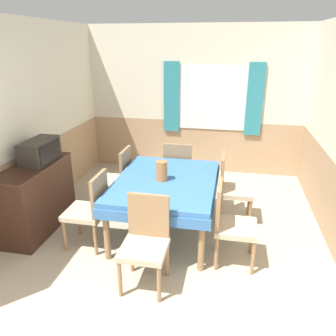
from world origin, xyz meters
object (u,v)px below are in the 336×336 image
Objects in this scene: chair_head_window at (179,169)px; chair_right_far at (231,186)px; chair_right_near at (230,222)px; vase at (162,171)px; chair_left_near at (90,208)px; chair_left_far at (118,177)px; tv at (40,151)px; sideboard at (37,197)px; dining_table at (166,187)px; chair_head_near at (146,239)px.

chair_right_far is at bearing -32.32° from chair_head_window.
chair_right_near is 3.78× the size of vase.
chair_right_far is at bearing -59.47° from chair_left_near.
chair_left_far is 1.11m from tv.
sideboard is (-0.83, 0.22, -0.05)m from chair_left_near.
chair_left_far and chair_right_far have the same top height.
dining_table is 1.73× the size of chair_head_near.
chair_left_near is 1.00× the size of chair_right_near.
vase is (1.59, 0.22, 0.40)m from sideboard.
chair_left_near is at bearing -150.17° from vase.
chair_right_far is (0.00, 0.94, 0.00)m from chair_right_near.
chair_left_far is 0.79× the size of sideboard.
chair_left_near reaches higher than dining_table.
dining_table is 2.85× the size of tv.
sideboard reaches higher than dining_table.
chair_head_near is 1.01m from vase.
dining_table is 6.54× the size of vase.
chair_left_far is 1.00× the size of chair_right_far.
chair_head_window is 1.64× the size of tv.
chair_left_near reaches higher than sideboard.
tv reaches higher than chair_right_far.
chair_right_far is (0.80, 0.47, -0.13)m from dining_table.
chair_left_far is 1.00× the size of chair_head_near.
chair_left_far and chair_left_near have the same top height.
chair_left_far and chair_head_near have the same top height.
chair_left_far is at bearing 41.41° from sideboard.
chair_right_near is 1.00× the size of chair_right_far.
tv is at bearing -177.52° from vase.
tv is (-0.79, 0.37, 0.53)m from chair_left_near.
chair_head_near is at bearing -23.92° from sideboard.
vase is at bearing -123.84° from chair_left_far.
chair_left_far reaches higher than dining_table.
chair_head_near is at bearing -90.00° from dining_table.
chair_head_near is (0.80, -0.51, 0.00)m from chair_left_near.
vase is at bearing -60.17° from chair_left_near.
vase is (1.55, 0.07, -0.17)m from tv.
chair_right_near is (1.60, 0.00, 0.00)m from chair_left_near.
dining_table is at bearing -59.47° from chair_right_far.
chair_left_far is 1.66m from chair_head_near.
chair_left_far is 1.00× the size of chair_right_near.
tv is at bearing -28.85° from chair_head_near.
dining_table is at bearing -59.47° from chair_left_near.
sideboard is at bearing -171.03° from dining_table.
chair_head_window is (0.00, 1.96, 0.00)m from chair_head_near.
chair_right_far reaches higher than dining_table.
chair_head_near is at bearing -90.00° from chair_head_window.
chair_head_near is 3.78× the size of vase.
chair_head_window is (0.80, 0.51, 0.00)m from chair_left_far.
chair_right_far is at bearing 30.53° from dining_table.
tv is at bearing -98.76° from chair_right_near.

